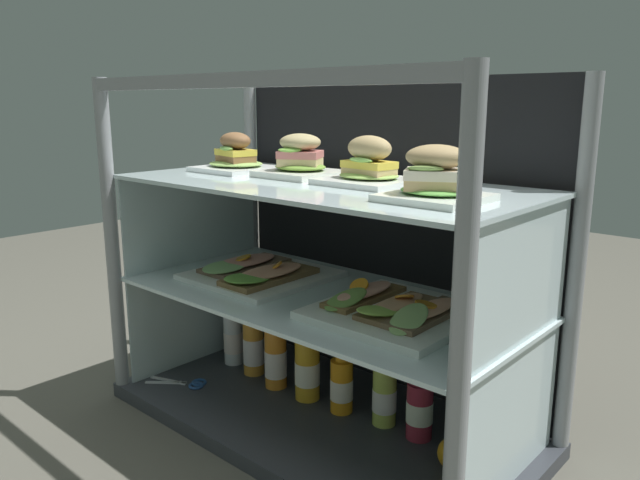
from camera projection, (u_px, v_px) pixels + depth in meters
ground_plane at (320, 427)px, 1.63m from camera, size 6.00×6.00×0.02m
case_base_deck at (320, 417)px, 1.62m from camera, size 1.11×0.56×0.04m
case_frame at (352, 236)px, 1.61m from camera, size 1.11×0.56×0.90m
riser_lower_tier at (320, 356)px, 1.58m from camera, size 1.03×0.48×0.31m
shelf_lower_glass at (320, 297)px, 1.55m from camera, size 1.05×0.50×0.01m
riser_upper_tier at (320, 242)px, 1.52m from camera, size 1.03×0.48×0.28m
shelf_upper_glass at (320, 185)px, 1.48m from camera, size 1.05×0.50×0.01m
plated_roll_sandwich_mid_left at (236, 158)px, 1.71m from camera, size 0.20×0.20×0.11m
plated_roll_sandwich_near_left_corner at (300, 161)px, 1.59m from camera, size 0.19×0.19×0.11m
plated_roll_sandwich_near_right_corner at (369, 167)px, 1.44m from camera, size 0.20×0.20×0.11m
plated_roll_sandwich_left_of_center at (435, 179)px, 1.19m from camera, size 0.19×0.19×0.11m
open_sandwich_tray_far_left at (257, 272)px, 1.69m from camera, size 0.34×0.35×0.06m
open_sandwich_tray_right_of_center at (395, 309)px, 1.39m from camera, size 0.34×0.35×0.07m
juice_bottle_front_left_end at (233, 333)px, 1.89m from camera, size 0.06×0.06×0.25m
juice_bottle_near_post at (254, 343)px, 1.82m from camera, size 0.06×0.06×0.24m
juice_bottle_front_middle at (276, 355)px, 1.73m from camera, size 0.06×0.06×0.24m
juice_bottle_front_right_end at (307, 364)px, 1.66m from camera, size 0.07×0.07×0.25m
juice_bottle_front_second at (342, 384)px, 1.60m from camera, size 0.06×0.06×0.19m
juice_bottle_back_left at (385, 389)px, 1.53m from camera, size 0.06×0.06×0.24m
juice_bottle_back_right at (420, 408)px, 1.47m from camera, size 0.06×0.06×0.19m
orange_fruit_beside_bottles at (454, 454)px, 1.35m from camera, size 0.07×0.07×0.07m
kitchen_scissors at (190, 383)px, 1.76m from camera, size 0.18×0.13×0.01m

